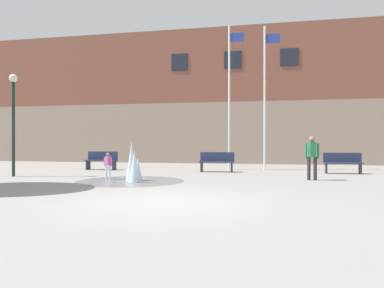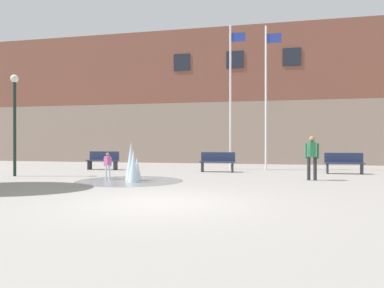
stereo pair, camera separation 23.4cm
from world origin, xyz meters
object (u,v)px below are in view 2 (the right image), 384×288
object	(u,v)px
adult_in_red	(312,154)
flagpole_left	(231,93)
lamp_post_left_lane	(15,110)
child_with_pink_shirt	(108,164)
park_bench_center	(344,163)
park_bench_left_of_flagpoles	(103,160)
flagpole_right	(267,93)
park_bench_under_left_flagpole	(218,162)

from	to	relation	value
adult_in_red	flagpole_left	bearing A→B (deg)	27.58
lamp_post_left_lane	child_with_pink_shirt	bearing A→B (deg)	-4.57
park_bench_center	flagpole_left	size ratio (longest dim) A/B	0.22
park_bench_left_of_flagpoles	lamp_post_left_lane	size ratio (longest dim) A/B	0.39
park_bench_left_of_flagpoles	child_with_pink_shirt	bearing A→B (deg)	-61.85
flagpole_left	flagpole_right	world-z (taller)	flagpole_left
flagpole_left	adult_in_red	bearing A→B (deg)	-53.88
park_bench_left_of_flagpoles	park_bench_under_left_flagpole	xyz separation A→B (m)	(5.83, -0.15, 0.00)
child_with_pink_shirt	flagpole_left	world-z (taller)	flagpole_left
park_bench_center	adult_in_red	xyz separation A→B (m)	(-1.62, -3.22, 0.45)
park_bench_left_of_flagpoles	flagpole_left	bearing A→B (deg)	14.30
park_bench_center	lamp_post_left_lane	world-z (taller)	lamp_post_left_lane
flagpole_right	flagpole_left	bearing A→B (deg)	180.00
park_bench_under_left_flagpole	park_bench_center	size ratio (longest dim) A/B	1.00
park_bench_left_of_flagpoles	park_bench_under_left_flagpole	world-z (taller)	same
park_bench_left_of_flagpoles	adult_in_red	bearing A→B (deg)	-18.21
park_bench_left_of_flagpoles	flagpole_right	world-z (taller)	flagpole_right
adult_in_red	child_with_pink_shirt	bearing A→B (deg)	91.53
lamp_post_left_lane	park_bench_under_left_flagpole	bearing A→B (deg)	27.75
park_bench_under_left_flagpole	park_bench_center	xyz separation A→B (m)	(5.53, 0.17, 0.00)
park_bench_left_of_flagpoles	flagpole_left	size ratio (longest dim) A/B	0.22
park_bench_left_of_flagpoles	child_with_pink_shirt	size ratio (longest dim) A/B	1.62
park_bench_under_left_flagpole	flagpole_left	distance (m)	3.85
park_bench_left_of_flagpoles	park_bench_under_left_flagpole	bearing A→B (deg)	-1.48
park_bench_left_of_flagpoles	park_bench_center	distance (m)	11.36
park_bench_center	flagpole_right	xyz separation A→B (m)	(-3.35, 1.57, 3.33)
park_bench_under_left_flagpole	lamp_post_left_lane	xyz separation A→B (m)	(-7.64, -4.02, 2.18)
child_with_pink_shirt	flagpole_left	distance (m)	7.93
park_bench_center	adult_in_red	size ratio (longest dim) A/B	1.01
adult_in_red	lamp_post_left_lane	size ratio (longest dim) A/B	0.39
adult_in_red	child_with_pink_shirt	size ratio (longest dim) A/B	1.61
park_bench_center	lamp_post_left_lane	bearing A→B (deg)	-162.36
park_bench_left_of_flagpoles	child_with_pink_shirt	world-z (taller)	child_with_pink_shirt
park_bench_center	flagpole_right	distance (m)	4.98
flagpole_left	flagpole_right	distance (m)	1.76
flagpole_right	park_bench_center	bearing A→B (deg)	-25.13
park_bench_under_left_flagpole	flagpole_left	xyz separation A→B (m)	(0.41, 1.74, 3.41)
park_bench_left_of_flagpoles	flagpole_right	distance (m)	8.81
adult_in_red	lamp_post_left_lane	world-z (taller)	lamp_post_left_lane
flagpole_left	flagpole_right	size ratio (longest dim) A/B	1.02
park_bench_left_of_flagpoles	park_bench_center	world-z (taller)	same
child_with_pink_shirt	flagpole_right	size ratio (longest dim) A/B	0.14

